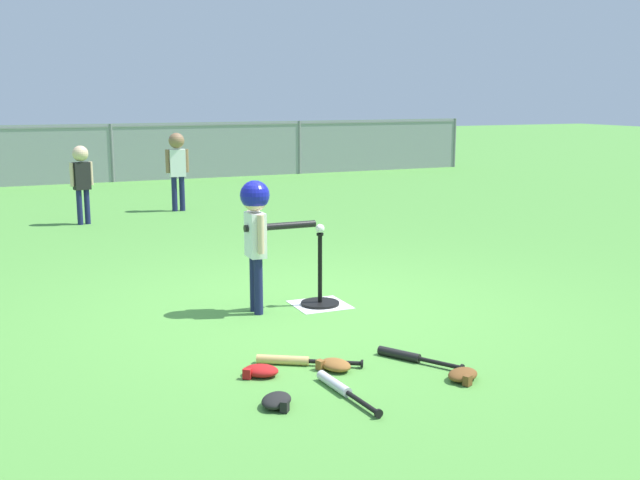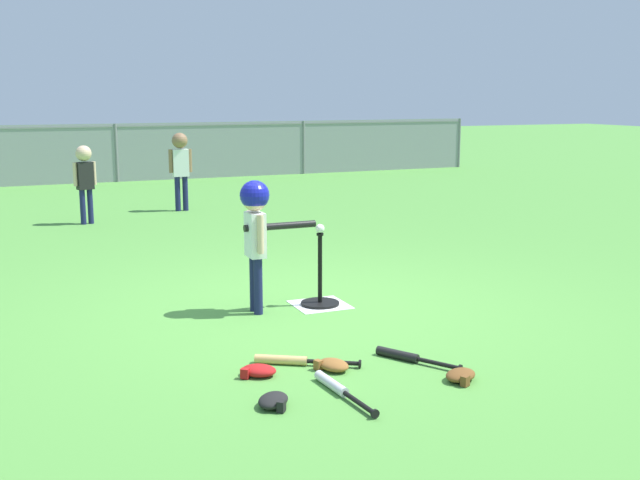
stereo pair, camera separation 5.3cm
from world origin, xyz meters
The scene contains 15 objects.
ground_plane centered at (0.00, 0.00, 0.00)m, with size 60.00×60.00×0.00m, color #51933D.
home_plate centered at (0.13, 0.10, 0.00)m, with size 0.44×0.44×0.01m, color white.
batting_tee centered at (0.13, 0.10, 0.09)m, with size 0.32×0.32×0.61m.
baseball_on_tee centered at (0.13, 0.10, 0.64)m, with size 0.07×0.07×0.07m, color white.
batter_child centered at (-0.41, 0.10, 0.76)m, with size 0.63×0.30×1.07m.
fielder_near_left centered at (0.29, 5.71, 0.75)m, with size 0.34×0.23×1.16m.
fielder_deep_center centered at (-1.16, 5.04, 0.68)m, with size 0.30×0.21×1.05m.
spare_bat_silver centered at (-0.52, -1.69, 0.03)m, with size 0.11×0.67×0.06m.
spare_bat_wood centered at (-0.60, -1.15, 0.03)m, with size 0.62×0.41×0.06m.
spare_bat_black centered at (0.12, -1.37, 0.03)m, with size 0.36×0.55×0.06m.
glove_by_plate centered at (-0.94, -1.74, 0.04)m, with size 0.26×0.27×0.07m.
glove_near_bats centered at (-0.86, -1.25, 0.04)m, with size 0.27×0.26×0.07m.
glove_tossed_aside centered at (0.25, -1.82, 0.04)m, with size 0.27×0.24×0.07m.
glove_outfield_drop centered at (-0.39, -1.34, 0.04)m, with size 0.23×0.26×0.07m.
outfield_fence centered at (0.00, 10.01, 0.62)m, with size 16.06×0.06×1.15m.
Camera 1 is at (-2.34, -5.54, 1.73)m, focal length 43.06 mm.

